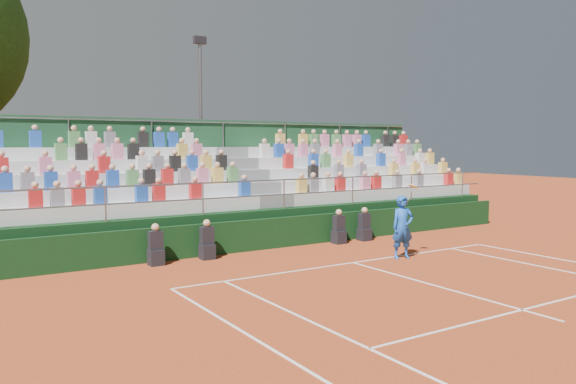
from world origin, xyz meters
TOP-DOWN VIEW (x-y plane):
  - ground at (0.00, 0.00)m, footprint 90.00×90.00m
  - courtside_wall at (0.00, 3.20)m, footprint 20.00×0.15m
  - line_officials at (-0.98, 2.75)m, footprint 8.04×0.40m
  - grandstand at (0.00, 6.44)m, footprint 20.00×5.20m
  - tennis_player at (1.66, -0.28)m, footprint 0.92×0.63m
  - floodlight_mast at (0.96, 12.86)m, footprint 0.60×0.25m

SIDE VIEW (x-z plane):
  - ground at x=0.00m, z-range 0.00..0.00m
  - line_officials at x=-0.98m, z-range -0.12..1.07m
  - courtside_wall at x=0.00m, z-range 0.00..1.00m
  - tennis_player at x=1.66m, z-range -0.17..2.05m
  - grandstand at x=0.00m, z-range -1.11..3.29m
  - floodlight_mast at x=0.96m, z-range 0.68..9.23m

